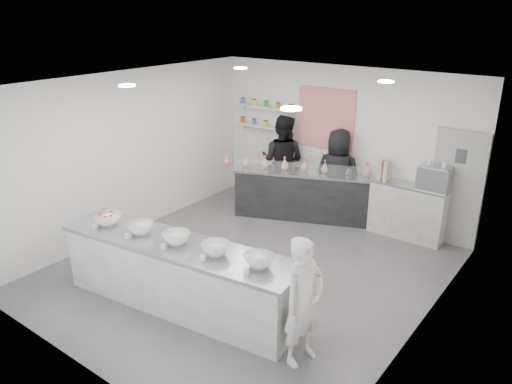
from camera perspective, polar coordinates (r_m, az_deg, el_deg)
floor at (r=8.23m, az=-0.89°, el=-8.95°), size 6.00×6.00×0.00m
ceiling at (r=7.24m, az=-1.02°, el=12.18°), size 6.00×6.00×0.00m
back_wall at (r=10.03m, az=9.67°, el=5.54°), size 5.50×0.00×5.50m
left_wall at (r=9.46m, az=-14.25°, el=4.28°), size 0.00×6.00×6.00m
right_wall at (r=6.41m, az=18.89°, el=-4.12°), size 0.00×6.00×6.00m
back_door at (r=9.36m, az=21.93°, el=0.31°), size 0.88×0.04×2.10m
pattern_panel at (r=10.07m, az=7.98°, el=8.32°), size 1.25×0.03×1.20m
jar_shelf_lower at (r=10.81m, az=1.17°, el=7.47°), size 1.45×0.22×0.04m
jar_shelf_upper at (r=10.72m, az=1.19°, el=9.65°), size 1.45×0.22×0.04m
preserve_jars at (r=10.74m, az=1.12°, el=8.90°), size 1.45×0.10×0.56m
downlight_0 at (r=7.51m, az=-14.54°, el=11.70°), size 0.24×0.24×0.02m
downlight_1 at (r=5.63m, az=4.04°, el=9.49°), size 0.24×0.24×0.02m
downlight_2 at (r=9.34m, az=-1.79°, el=13.97°), size 0.24×0.24×0.02m
downlight_3 at (r=7.91m, az=14.63°, el=12.12°), size 0.24×0.24×0.02m
prep_counter at (r=7.19m, az=-8.84°, el=-9.38°), size 3.72×1.26×0.99m
back_bar at (r=10.01m, az=6.60°, el=-0.43°), size 3.13×1.77×0.98m
sneeze_guard at (r=9.54m, az=6.53°, el=2.48°), size 2.87×1.23×0.27m
espresso_ledge at (r=9.58m, az=16.91°, el=-2.08°), size 1.38×0.44×1.02m
espresso_machine at (r=9.21m, az=19.76°, el=1.49°), size 0.55×0.38×0.42m
cup_stacks at (r=9.51m, az=14.42°, el=2.50°), size 0.24×0.24×0.37m
prep_bowls at (r=6.92m, az=-9.10°, el=-5.25°), size 3.03×0.85×0.16m
label_cards at (r=6.68m, az=-12.61°, el=-6.93°), size 2.66×0.04×0.07m
cookie_bags at (r=9.80m, az=6.75°, el=2.99°), size 3.51×1.61×0.27m
woman_prep at (r=5.99m, az=5.46°, el=-12.39°), size 0.50×0.66×1.62m
staff_left at (r=10.51m, az=3.03°, el=3.55°), size 1.09×0.93×1.96m
staff_right at (r=9.90m, az=9.28°, el=1.89°), size 1.02×0.79×1.86m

